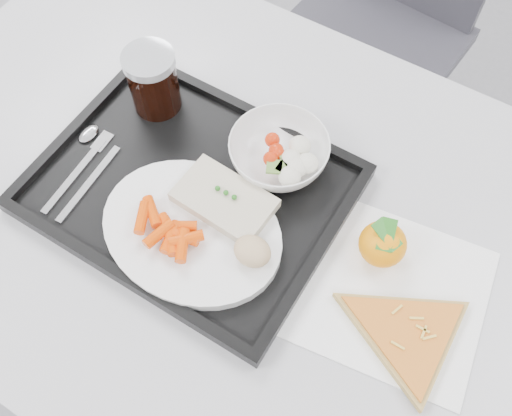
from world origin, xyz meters
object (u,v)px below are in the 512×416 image
object	(u,v)px
tray	(191,190)
pizza_slice	(407,334)
cola_glass	(153,80)
chair	(384,1)
salad_bowl	(279,152)
tangerine	(383,244)
table	(236,224)
dinner_plate	(192,231)

from	to	relation	value
tray	pizza_slice	bearing A→B (deg)	-5.29
cola_glass	pizza_slice	distance (m)	0.53
cola_glass	pizza_slice	bearing A→B (deg)	-15.36
chair	pizza_slice	bearing A→B (deg)	-65.63
salad_bowl	tangerine	world-z (taller)	tangerine
tangerine	pizza_slice	distance (m)	0.13
table	chair	xyz separation A→B (m)	(-0.06, 0.76, -0.15)
dinner_plate	salad_bowl	xyz separation A→B (m)	(0.04, 0.17, 0.01)
tray	dinner_plate	size ratio (longest dim) A/B	1.67
tray	tangerine	size ratio (longest dim) A/B	5.82
chair	pizza_slice	world-z (taller)	chair
cola_glass	tangerine	xyz separation A→B (m)	(0.43, -0.05, -0.04)
dinner_plate	salad_bowl	size ratio (longest dim) A/B	1.78
salad_bowl	pizza_slice	distance (m)	0.32
chair	dinner_plate	xyz separation A→B (m)	(0.04, -0.84, 0.24)
tray	table	bearing A→B (deg)	15.02
pizza_slice	tray	bearing A→B (deg)	174.71
salad_bowl	tangerine	distance (m)	0.21
tray	pizza_slice	world-z (taller)	tray
table	salad_bowl	bearing A→B (deg)	77.19
chair	salad_bowl	world-z (taller)	chair
salad_bowl	tray	bearing A→B (deg)	-128.75
table	salad_bowl	xyz separation A→B (m)	(0.02, 0.09, 0.11)
table	dinner_plate	size ratio (longest dim) A/B	4.44
cola_glass	tangerine	world-z (taller)	cola_glass
pizza_slice	cola_glass	bearing A→B (deg)	164.64
tray	salad_bowl	bearing A→B (deg)	51.25
dinner_plate	pizza_slice	xyz separation A→B (m)	(0.32, 0.03, -0.01)
salad_bowl	pizza_slice	size ratio (longest dim) A/B	0.68
chair	pizza_slice	xyz separation A→B (m)	(0.37, -0.81, 0.22)
table	salad_bowl	world-z (taller)	salad_bowl
cola_glass	tangerine	bearing A→B (deg)	-6.69
cola_glass	tangerine	size ratio (longest dim) A/B	1.40
salad_bowl	table	bearing A→B (deg)	-102.81
tray	cola_glass	size ratio (longest dim) A/B	4.17
cola_glass	pizza_slice	xyz separation A→B (m)	(0.51, -0.14, -0.06)
chair	salad_bowl	xyz separation A→B (m)	(0.09, -0.67, 0.25)
tangerine	pizza_slice	bearing A→B (deg)	-47.11
table	tray	xyz separation A→B (m)	(-0.07, -0.02, 0.08)
chair	cola_glass	world-z (taller)	chair
tray	cola_glass	distance (m)	0.18
dinner_plate	cola_glass	xyz separation A→B (m)	(-0.18, 0.17, 0.05)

